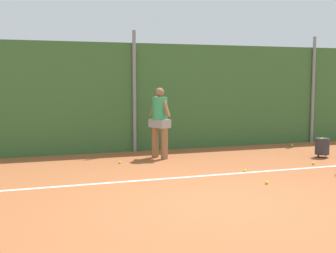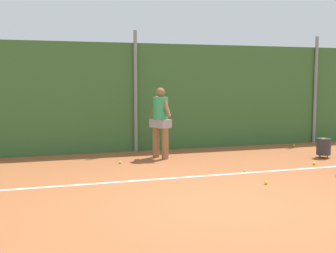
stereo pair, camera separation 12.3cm
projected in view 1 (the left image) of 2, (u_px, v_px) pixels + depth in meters
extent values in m
plane|color=#A85B33|center=(183.00, 181.00, 8.82)|extent=(30.96, 30.96, 0.00)
cube|color=#386633|center=(133.00, 98.00, 12.43)|extent=(20.12, 0.25, 2.99)
cylinder|color=gray|center=(134.00, 92.00, 12.25)|extent=(0.10, 0.10, 3.32)
cylinder|color=gray|center=(313.00, 90.00, 14.09)|extent=(0.10, 0.10, 3.32)
cube|color=white|center=(178.00, 178.00, 9.12)|extent=(14.71, 0.10, 0.01)
cylinder|color=#8C603D|center=(155.00, 142.00, 11.49)|extent=(0.17, 0.17, 0.79)
cylinder|color=#8C603D|center=(164.00, 144.00, 11.23)|extent=(0.17, 0.17, 0.79)
cube|color=#99999E|center=(160.00, 123.00, 11.31)|extent=(0.50, 0.60, 0.21)
cylinder|color=#339E60|center=(160.00, 108.00, 11.27)|extent=(0.38, 0.38, 0.56)
sphere|color=#8C603D|center=(160.00, 92.00, 11.22)|extent=(0.23, 0.23, 0.23)
cylinder|color=#8C603D|center=(154.00, 106.00, 11.42)|extent=(0.20, 0.30, 0.53)
cylinder|color=#8C603D|center=(166.00, 107.00, 11.10)|extent=(0.20, 0.30, 0.53)
cylinder|color=#2D2D33|center=(322.00, 146.00, 11.47)|extent=(0.36, 0.36, 0.42)
cylinder|color=#2D2D33|center=(326.00, 156.00, 11.53)|extent=(0.02, 0.02, 0.08)
cylinder|color=#2D2D33|center=(318.00, 156.00, 11.46)|extent=(0.02, 0.02, 0.08)
cylinder|color=#2D2D33|center=(319.00, 155.00, 11.61)|extent=(0.02, 0.02, 0.08)
sphere|color=#CCDB33|center=(323.00, 139.00, 11.49)|extent=(0.07, 0.07, 0.07)
sphere|color=#CCDB33|center=(321.00, 139.00, 11.41)|extent=(0.07, 0.07, 0.07)
sphere|color=#CCDB33|center=(245.00, 171.00, 9.70)|extent=(0.07, 0.07, 0.07)
sphere|color=#CCDB33|center=(292.00, 145.00, 13.43)|extent=(0.07, 0.07, 0.07)
sphere|color=#CCDB33|center=(267.00, 182.00, 8.58)|extent=(0.07, 0.07, 0.07)
sphere|color=#CCDB33|center=(313.00, 163.00, 10.53)|extent=(0.07, 0.07, 0.07)
sphere|color=#CCDB33|center=(120.00, 162.00, 10.65)|extent=(0.07, 0.07, 0.07)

